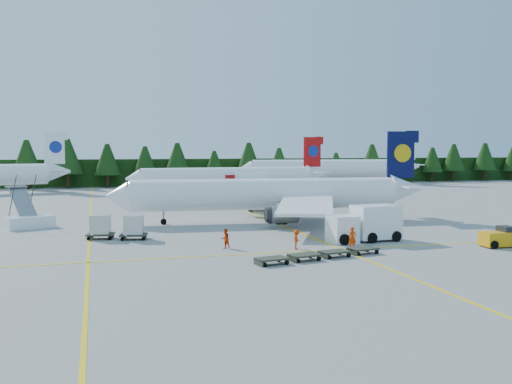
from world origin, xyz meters
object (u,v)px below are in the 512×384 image
object	(u,v)px
airliner_red	(224,178)
service_truck	(364,224)
airstairs	(29,219)
baggage_tug	(500,237)
airliner_navy	(260,195)

from	to	relation	value
airliner_red	service_truck	xyz separation A→B (m)	(1.08, -52.49, -1.57)
airstairs	airliner_red	bearing A→B (deg)	27.62
airstairs	baggage_tug	size ratio (longest dim) A/B	2.33
service_truck	baggage_tug	bearing A→B (deg)	-35.71
airliner_red	airstairs	xyz separation A→B (m)	(-28.85, -34.66, -2.23)
baggage_tug	service_truck	bearing A→B (deg)	151.52
airliner_navy	airliner_red	world-z (taller)	airliner_red
airstairs	service_truck	world-z (taller)	airstairs
service_truck	baggage_tug	world-z (taller)	service_truck
airstairs	baggage_tug	bearing A→B (deg)	-53.37
airliner_red	airstairs	bearing A→B (deg)	-133.55
airstairs	service_truck	xyz separation A→B (m)	(29.93, -17.83, 0.65)
service_truck	airliner_red	bearing A→B (deg)	86.15
airstairs	baggage_tug	distance (m)	46.19
airstairs	baggage_tug	world-z (taller)	airstairs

